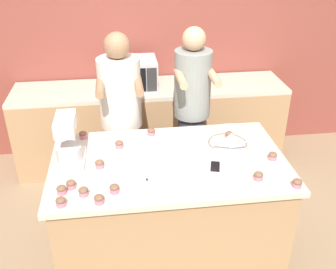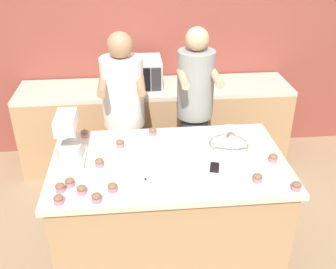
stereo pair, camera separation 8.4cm
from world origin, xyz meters
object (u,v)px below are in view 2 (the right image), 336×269
at_px(mixing_bowl, 232,143).
at_px(cupcake_1, 59,199).
at_px(cupcake_6, 153,131).
at_px(microwave_oven, 137,73).
at_px(knife, 159,176).
at_px(person_right, 194,117).
at_px(small_plate, 158,175).
at_px(cupcake_4, 82,190).
at_px(cupcake_8, 273,158).
at_px(person_left, 124,122).
at_px(cupcake_5, 70,182).
at_px(cupcake_12, 60,187).
at_px(cupcake_3, 112,187).
at_px(cupcake_10, 258,178).
at_px(cupcake_11, 96,198).
at_px(cell_phone, 215,168).
at_px(cupcake_2, 231,136).
at_px(cupcake_0, 85,133).
at_px(cupcake_9, 120,143).
at_px(cupcake_7, 296,186).
at_px(stand_mixer, 69,141).
at_px(cupcake_13, 99,162).
at_px(baking_tray, 179,145).

bearing_deg(mixing_bowl, cupcake_1, -158.40).
xyz_separation_m(cupcake_1, cupcake_6, (0.61, 0.80, 0.00)).
bearing_deg(microwave_oven, knife, -86.84).
distance_m(person_right, small_plate, 0.97).
relative_size(cupcake_1, cupcake_4, 1.00).
relative_size(cupcake_4, cupcake_8, 1.00).
distance_m(person_left, cupcake_8, 1.31).
bearing_deg(cupcake_5, cupcake_12, -136.63).
relative_size(cupcake_3, cupcake_10, 1.00).
distance_m(cupcake_10, cupcake_11, 1.03).
bearing_deg(cupcake_11, cell_phone, 19.86).
bearing_deg(cell_phone, cupcake_2, 62.46).
xyz_separation_m(cell_phone, cupcake_0, (-0.92, 0.54, 0.02)).
distance_m(cell_phone, cupcake_9, 0.74).
xyz_separation_m(person_left, cupcake_2, (0.82, -0.45, 0.07)).
distance_m(cupcake_7, cupcake_11, 1.24).
bearing_deg(cupcake_10, knife, 169.97).
relative_size(cupcake_10, cupcake_12, 1.00).
xyz_separation_m(stand_mixer, cupcake_5, (0.03, -0.32, -0.13)).
relative_size(small_plate, cupcake_9, 2.93).
xyz_separation_m(cupcake_1, cupcake_7, (1.46, -0.00, 0.00)).
xyz_separation_m(microwave_oven, cupcake_12, (-0.53, -1.74, -0.10)).
bearing_deg(cupcake_13, cupcake_11, -89.16).
height_order(microwave_oven, cupcake_12, microwave_oven).
height_order(mixing_bowl, cupcake_4, mixing_bowl).
relative_size(cupcake_0, cupcake_1, 1.00).
bearing_deg(microwave_oven, person_left, -100.52).
bearing_deg(cupcake_3, small_plate, 24.12).
height_order(cupcake_7, cupcake_13, same).
xyz_separation_m(mixing_bowl, cupcake_0, (-1.07, 0.36, -0.06)).
xyz_separation_m(mixing_bowl, cupcake_8, (0.27, -0.13, -0.06)).
bearing_deg(stand_mixer, cupcake_12, -93.56).
bearing_deg(small_plate, baking_tray, 63.45).
height_order(cupcake_2, cupcake_6, same).
bearing_deg(cupcake_3, cell_phone, 15.29).
xyz_separation_m(cell_phone, cupcake_9, (-0.64, 0.36, 0.02)).
bearing_deg(cupcake_6, cupcake_0, 178.07).
distance_m(cupcake_4, cupcake_8, 1.32).
relative_size(microwave_oven, cupcake_6, 8.00).
xyz_separation_m(knife, cupcake_10, (0.63, -0.11, 0.03)).
xyz_separation_m(baking_tray, cupcake_5, (-0.75, -0.42, 0.01)).
height_order(microwave_oven, small_plate, microwave_oven).
bearing_deg(cupcake_13, cupcake_1, -119.64).
height_order(cupcake_1, cupcake_7, same).
distance_m(microwave_oven, cupcake_3, 1.78).
height_order(cupcake_1, cupcake_11, same).
height_order(mixing_bowl, cupcake_8, mixing_bowl).
height_order(person_right, cupcake_11, person_right).
bearing_deg(cupcake_4, cupcake_10, 1.06).
xyz_separation_m(stand_mixer, cupcake_9, (0.34, 0.15, -0.13)).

